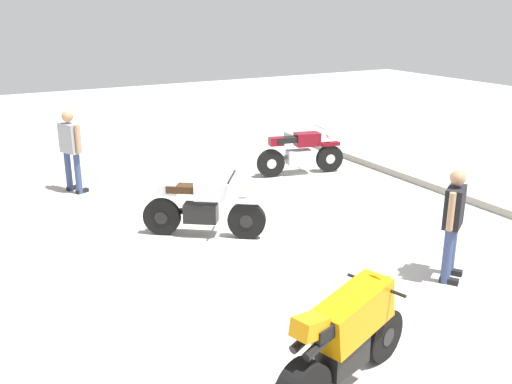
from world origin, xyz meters
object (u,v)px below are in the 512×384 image
at_px(motorcycle_maroon_cruiser, 300,152).
at_px(person_in_black_shirt, 453,219).
at_px(motorcycle_orange_sportbike, 347,334).
at_px(motorcycle_silver_cruiser, 203,207).
at_px(person_in_gray_shirt, 71,146).

bearing_deg(motorcycle_maroon_cruiser, person_in_black_shirt, -89.25).
height_order(motorcycle_orange_sportbike, motorcycle_maroon_cruiser, motorcycle_orange_sportbike).
bearing_deg(motorcycle_orange_sportbike, motorcycle_maroon_cruiser, 43.70).
height_order(motorcycle_silver_cruiser, person_in_black_shirt, person_in_black_shirt).
bearing_deg(motorcycle_silver_cruiser, person_in_black_shirt, -16.56).
height_order(motorcycle_maroon_cruiser, person_in_black_shirt, person_in_black_shirt).
bearing_deg(motorcycle_orange_sportbike, motorcycle_silver_cruiser, 68.71).
relative_size(motorcycle_silver_cruiser, motorcycle_maroon_cruiser, 0.85).
relative_size(person_in_gray_shirt, person_in_black_shirt, 1.06).
distance_m(motorcycle_silver_cruiser, person_in_black_shirt, 3.97).
relative_size(motorcycle_maroon_cruiser, person_in_gray_shirt, 1.21).
bearing_deg(person_in_gray_shirt, motorcycle_orange_sportbike, -104.61).
relative_size(motorcycle_maroon_cruiser, person_in_black_shirt, 1.28).
bearing_deg(person_in_black_shirt, person_in_gray_shirt, 176.61).
xyz_separation_m(person_in_gray_shirt, person_in_black_shirt, (6.66, 3.78, -0.08)).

